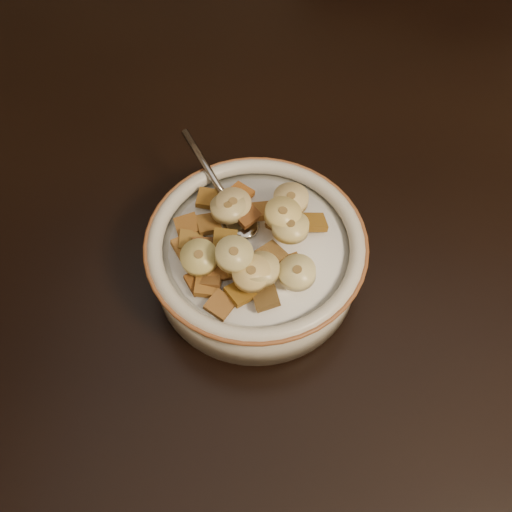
# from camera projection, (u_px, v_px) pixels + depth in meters

# --- Properties ---
(floor) EXTENTS (4.00, 4.50, 0.10)m
(floor) POSITION_uv_depth(u_px,v_px,m) (381.00, 473.00, 1.20)
(floor) COLOR #422816
(floor) RESTS_ON ground
(chair) EXTENTS (0.56, 0.56, 1.00)m
(chair) POSITION_uv_depth(u_px,v_px,m) (408.00, 90.00, 1.04)
(chair) COLOR black
(chair) RESTS_ON floor
(cereal_bowl) EXTENTS (0.19, 0.19, 0.04)m
(cereal_bowl) POSITION_uv_depth(u_px,v_px,m) (256.00, 261.00, 0.52)
(cereal_bowl) COLOR silver
(cereal_bowl) RESTS_ON table
(milk) EXTENTS (0.15, 0.15, 0.00)m
(milk) POSITION_uv_depth(u_px,v_px,m) (256.00, 247.00, 0.50)
(milk) COLOR white
(milk) RESTS_ON cereal_bowl
(spoon) EXTENTS (0.05, 0.06, 0.01)m
(spoon) POSITION_uv_depth(u_px,v_px,m) (239.00, 220.00, 0.51)
(spoon) COLOR gray
(spoon) RESTS_ON cereal_bowl
(cereal_square_0) EXTENTS (0.03, 0.03, 0.01)m
(cereal_square_0) POSITION_uv_depth(u_px,v_px,m) (266.00, 298.00, 0.46)
(cereal_square_0) COLOR brown
(cereal_square_0) RESTS_ON milk
(cereal_square_1) EXTENTS (0.03, 0.03, 0.01)m
(cereal_square_1) POSITION_uv_depth(u_px,v_px,m) (209.00, 224.00, 0.50)
(cereal_square_1) COLOR olive
(cereal_square_1) RESTS_ON milk
(cereal_square_2) EXTENTS (0.02, 0.02, 0.01)m
(cereal_square_2) POSITION_uv_depth(u_px,v_px,m) (219.00, 269.00, 0.48)
(cereal_square_2) COLOR brown
(cereal_square_2) RESTS_ON milk
(cereal_square_3) EXTENTS (0.02, 0.02, 0.01)m
(cereal_square_3) POSITION_uv_depth(u_px,v_px,m) (294.00, 201.00, 0.52)
(cereal_square_3) COLOR brown
(cereal_square_3) RESTS_ON milk
(cereal_square_4) EXTENTS (0.02, 0.02, 0.01)m
(cereal_square_4) POSITION_uv_depth(u_px,v_px,m) (208.00, 199.00, 0.52)
(cereal_square_4) COLOR brown
(cereal_square_4) RESTS_ON milk
(cereal_square_5) EXTENTS (0.03, 0.03, 0.01)m
(cereal_square_5) POSITION_uv_depth(u_px,v_px,m) (220.00, 305.00, 0.46)
(cereal_square_5) COLOR #966230
(cereal_square_5) RESTS_ON milk
(cereal_square_6) EXTENTS (0.02, 0.02, 0.01)m
(cereal_square_6) POSITION_uv_depth(u_px,v_px,m) (261.00, 211.00, 0.50)
(cereal_square_6) COLOR brown
(cereal_square_6) RESTS_ON milk
(cereal_square_7) EXTENTS (0.03, 0.03, 0.01)m
(cereal_square_7) POSITION_uv_depth(u_px,v_px,m) (187.00, 226.00, 0.50)
(cereal_square_7) COLOR brown
(cereal_square_7) RESTS_ON milk
(cereal_square_8) EXTENTS (0.03, 0.03, 0.01)m
(cereal_square_8) POSITION_uv_depth(u_px,v_px,m) (290.00, 266.00, 0.47)
(cereal_square_8) COLOR brown
(cereal_square_8) RESTS_ON milk
(cereal_square_9) EXTENTS (0.03, 0.03, 0.01)m
(cereal_square_9) POSITION_uv_depth(u_px,v_px,m) (240.00, 194.00, 0.52)
(cereal_square_9) COLOR #97531A
(cereal_square_9) RESTS_ON milk
(cereal_square_10) EXTENTS (0.03, 0.03, 0.01)m
(cereal_square_10) POSITION_uv_depth(u_px,v_px,m) (200.00, 282.00, 0.47)
(cereal_square_10) COLOR brown
(cereal_square_10) RESTS_ON milk
(cereal_square_11) EXTENTS (0.03, 0.03, 0.01)m
(cereal_square_11) POSITION_uv_depth(u_px,v_px,m) (246.00, 215.00, 0.49)
(cereal_square_11) COLOR brown
(cereal_square_11) RESTS_ON milk
(cereal_square_12) EXTENTS (0.02, 0.02, 0.01)m
(cereal_square_12) POSITION_uv_depth(u_px,v_px,m) (207.00, 286.00, 0.47)
(cereal_square_12) COLOR brown
(cereal_square_12) RESTS_ON milk
(cereal_square_13) EXTENTS (0.02, 0.02, 0.01)m
(cereal_square_13) POSITION_uv_depth(u_px,v_px,m) (210.00, 277.00, 0.47)
(cereal_square_13) COLOR brown
(cereal_square_13) RESTS_ON milk
(cereal_square_14) EXTENTS (0.03, 0.03, 0.01)m
(cereal_square_14) POSITION_uv_depth(u_px,v_px,m) (281.00, 222.00, 0.49)
(cereal_square_14) COLOR brown
(cereal_square_14) RESTS_ON milk
(cereal_square_15) EXTENTS (0.03, 0.03, 0.01)m
(cereal_square_15) POSITION_uv_depth(u_px,v_px,m) (199.00, 258.00, 0.48)
(cereal_square_15) COLOR olive
(cereal_square_15) RESTS_ON milk
(cereal_square_16) EXTENTS (0.03, 0.03, 0.01)m
(cereal_square_16) POSITION_uv_depth(u_px,v_px,m) (271.00, 255.00, 0.47)
(cereal_square_16) COLOR brown
(cereal_square_16) RESTS_ON milk
(cereal_square_17) EXTENTS (0.03, 0.03, 0.01)m
(cereal_square_17) POSITION_uv_depth(u_px,v_px,m) (186.00, 247.00, 0.49)
(cereal_square_17) COLOR brown
(cereal_square_17) RESTS_ON milk
(cereal_square_18) EXTENTS (0.02, 0.02, 0.01)m
(cereal_square_18) POSITION_uv_depth(u_px,v_px,m) (315.00, 222.00, 0.50)
(cereal_square_18) COLOR brown
(cereal_square_18) RESTS_ON milk
(cereal_square_19) EXTENTS (0.02, 0.02, 0.01)m
(cereal_square_19) POSITION_uv_depth(u_px,v_px,m) (204.00, 249.00, 0.49)
(cereal_square_19) COLOR brown
(cereal_square_19) RESTS_ON milk
(cereal_square_20) EXTENTS (0.03, 0.03, 0.01)m
(cereal_square_20) POSITION_uv_depth(u_px,v_px,m) (240.00, 293.00, 0.46)
(cereal_square_20) COLOR brown
(cereal_square_20) RESTS_ON milk
(cereal_square_21) EXTENTS (0.03, 0.03, 0.01)m
(cereal_square_21) POSITION_uv_depth(u_px,v_px,m) (236.00, 263.00, 0.47)
(cereal_square_21) COLOR brown
(cereal_square_21) RESTS_ON milk
(cereal_square_22) EXTENTS (0.02, 0.02, 0.01)m
(cereal_square_22) POSITION_uv_depth(u_px,v_px,m) (190.00, 241.00, 0.49)
(cereal_square_22) COLOR brown
(cereal_square_22) RESTS_ON milk
(cereal_square_23) EXTENTS (0.02, 0.02, 0.01)m
(cereal_square_23) POSITION_uv_depth(u_px,v_px,m) (225.00, 241.00, 0.48)
(cereal_square_23) COLOR brown
(cereal_square_23) RESTS_ON milk
(banana_slice_0) EXTENTS (0.04, 0.04, 0.01)m
(banana_slice_0) POSITION_uv_depth(u_px,v_px,m) (297.00, 273.00, 0.46)
(banana_slice_0) COLOR beige
(banana_slice_0) RESTS_ON milk
(banana_slice_1) EXTENTS (0.03, 0.03, 0.01)m
(banana_slice_1) POSITION_uv_depth(u_px,v_px,m) (199.00, 257.00, 0.47)
(banana_slice_1) COLOR #D9D078
(banana_slice_1) RESTS_ON milk
(banana_slice_2) EXTENTS (0.04, 0.04, 0.01)m
(banana_slice_2) POSITION_uv_depth(u_px,v_px,m) (283.00, 214.00, 0.48)
(banana_slice_2) COLOR #DACD73
(banana_slice_2) RESTS_ON milk
(banana_slice_3) EXTENTS (0.04, 0.04, 0.02)m
(banana_slice_3) POSITION_uv_depth(u_px,v_px,m) (228.00, 208.00, 0.49)
(banana_slice_3) COLOR #D1BB8C
(banana_slice_3) RESTS_ON milk
(banana_slice_4) EXTENTS (0.04, 0.04, 0.01)m
(banana_slice_4) POSITION_uv_depth(u_px,v_px,m) (291.00, 199.00, 0.50)
(banana_slice_4) COLOR #E0C580
(banana_slice_4) RESTS_ON milk
(banana_slice_5) EXTENTS (0.04, 0.04, 0.02)m
(banana_slice_5) POSITION_uv_depth(u_px,v_px,m) (234.00, 254.00, 0.46)
(banana_slice_5) COLOR #D8CB83
(banana_slice_5) RESTS_ON milk
(banana_slice_6) EXTENTS (0.04, 0.04, 0.01)m
(banana_slice_6) POSITION_uv_depth(u_px,v_px,m) (261.00, 269.00, 0.46)
(banana_slice_6) COLOR #D7CA7F
(banana_slice_6) RESTS_ON milk
(banana_slice_7) EXTENTS (0.04, 0.04, 0.01)m
(banana_slice_7) POSITION_uv_depth(u_px,v_px,m) (251.00, 273.00, 0.46)
(banana_slice_7) COLOR #FED784
(banana_slice_7) RESTS_ON milk
(banana_slice_8) EXTENTS (0.03, 0.04, 0.01)m
(banana_slice_8) POSITION_uv_depth(u_px,v_px,m) (290.00, 227.00, 0.47)
(banana_slice_8) COLOR #FEEC8D
(banana_slice_8) RESTS_ON milk
(banana_slice_9) EXTENTS (0.03, 0.03, 0.01)m
(banana_slice_9) POSITION_uv_depth(u_px,v_px,m) (233.00, 205.00, 0.49)
(banana_slice_9) COLOR beige
(banana_slice_9) RESTS_ON milk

